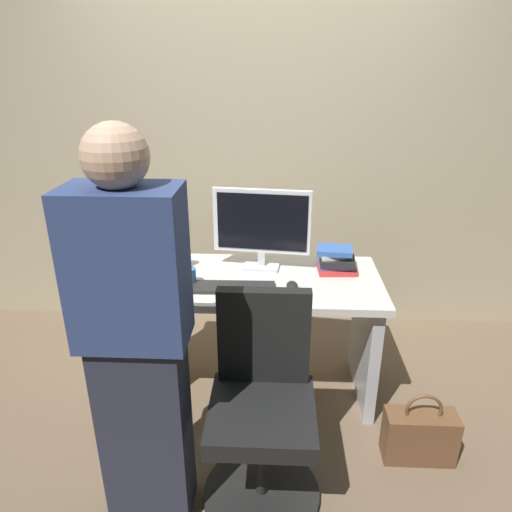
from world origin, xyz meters
name	(u,v)px	position (x,y,z in m)	size (l,w,h in m)	color
ground_plane	(256,386)	(0.00, 0.00, 0.00)	(9.00, 9.00, 0.00)	brown
wall_back	(263,113)	(0.00, 0.90, 1.50)	(6.40, 0.10, 3.00)	tan
desk	(256,314)	(0.00, 0.00, 0.50)	(1.35, 0.66, 0.72)	beige
office_chair	(262,411)	(0.06, -0.71, 0.43)	(0.52, 0.52, 0.94)	black
person_at_desk	(137,341)	(-0.41, -0.82, 0.84)	(0.40, 0.24, 1.64)	#262838
monitor	(262,225)	(0.02, 0.14, 0.98)	(0.54, 0.16, 0.46)	silver
keyboard	(233,287)	(-0.11, -0.14, 0.73)	(0.43, 0.13, 0.02)	#262626
mouse	(292,286)	(0.19, -0.12, 0.74)	(0.06, 0.10, 0.03)	black
cup_near_keyboard	(189,277)	(-0.35, -0.10, 0.77)	(0.08, 0.08, 0.09)	#3372B2
cup_by_monitor	(185,258)	(-0.41, 0.14, 0.77)	(0.07, 0.07, 0.10)	silver
book_stack	(336,261)	(0.43, 0.11, 0.79)	(0.23, 0.18, 0.14)	red
handbag	(419,435)	(0.81, -0.50, 0.14)	(0.34, 0.14, 0.38)	brown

